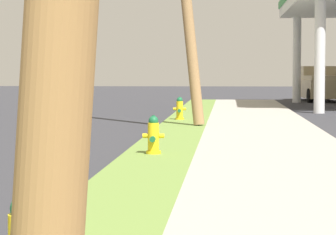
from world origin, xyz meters
name	(u,v)px	position (x,y,z in m)	size (l,w,h in m)	color
fire_hydrant_second	(153,137)	(0.61, 12.74, 0.45)	(0.42, 0.38, 0.74)	yellow
fire_hydrant_third	(180,110)	(0.46, 22.93, 0.45)	(0.42, 0.37, 0.74)	yellow
truck_tan_at_forecourt	(319,85)	(7.19, 41.43, 0.91)	(2.51, 5.54, 1.97)	tan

